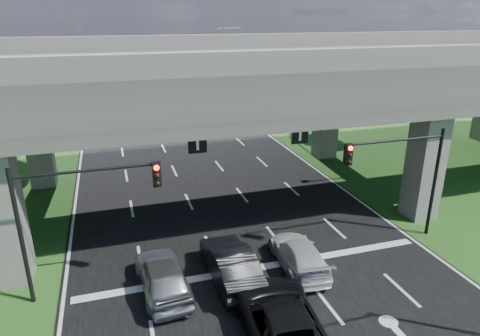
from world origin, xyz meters
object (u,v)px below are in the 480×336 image
car_silver (163,275)px  car_trailing (282,322)px  signal_right (403,167)px  streetlight_far (288,77)px  signal_left (75,205)px  streetlight_beyond (238,60)px  car_dark (231,263)px  car_white (299,254)px

car_silver → car_trailing: car_trailing is taller
signal_right → streetlight_far: 20.25m
signal_left → car_silver: signal_left is taller
signal_right → streetlight_far: (2.27, 20.06, 1.66)m
streetlight_beyond → car_trailing: bearing=-104.8°
car_dark → signal_right: bearing=-175.0°
car_silver → car_trailing: size_ratio=0.79×
car_dark → streetlight_far: bearing=-119.8°
streetlight_far → car_dark: size_ratio=1.98×
streetlight_far → car_silver: 26.13m
signal_right → streetlight_beyond: size_ratio=0.60×
car_white → car_trailing: 5.04m
signal_left → streetlight_far: bearing=48.2°
signal_left → streetlight_far: size_ratio=0.60×
signal_right → car_white: 7.02m
streetlight_far → car_silver: bearing=-125.0°
streetlight_far → car_white: bearing=-111.6°
car_silver → car_trailing: (3.78, -4.29, 0.03)m
car_white → car_dark: bearing=4.6°
car_dark → streetlight_beyond: bearing=-108.2°
signal_left → car_trailing: (6.98, -5.23, -3.31)m
signal_right → streetlight_far: bearing=83.5°
car_silver → streetlight_beyond: bearing=-115.5°
streetlight_beyond → car_white: streetlight_beyond is taller
streetlight_far → car_white: streetlight_far is taller
car_silver → car_dark: bearing=176.2°
car_silver → signal_right: bearing=-179.5°
signal_right → car_trailing: signal_right is taller
signal_right → car_dark: size_ratio=1.19×
signal_left → streetlight_far: 26.95m
streetlight_far → car_dark: streetlight_far is taller
car_dark → car_trailing: size_ratio=0.83×
streetlight_far → streetlight_beyond: (0.00, 16.00, 0.00)m
car_white → car_trailing: bearing=62.9°
streetlight_beyond → car_silver: size_ratio=2.09×
signal_right → car_trailing: bearing=-148.9°
car_white → car_silver: bearing=4.6°
signal_right → signal_left: size_ratio=1.00×
streetlight_beyond → car_trailing: streetlight_beyond is taller
signal_left → car_dark: bearing=-8.6°
streetlight_far → streetlight_beyond: bearing=90.0°
car_trailing → signal_right: bearing=-143.3°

